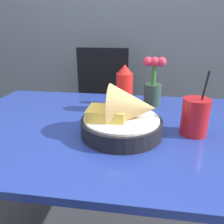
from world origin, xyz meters
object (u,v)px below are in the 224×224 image
(food_basket, at_px, (125,118))
(flower_vase, at_px, (153,86))
(chair_far_window, at_px, (101,99))
(ketchup_bottle, at_px, (124,89))
(drink_cup, at_px, (195,118))

(food_basket, xyz_separation_m, flower_vase, (0.10, 0.32, 0.03))
(chair_far_window, bearing_deg, ketchup_bottle, -70.61)
(ketchup_bottle, relative_size, flower_vase, 0.91)
(chair_far_window, height_order, food_basket, chair_far_window)
(ketchup_bottle, bearing_deg, drink_cup, -35.87)
(ketchup_bottle, xyz_separation_m, flower_vase, (0.13, 0.10, -0.01))
(chair_far_window, xyz_separation_m, ketchup_bottle, (0.24, -0.68, 0.27))
(chair_far_window, distance_m, drink_cup, 1.03)
(food_basket, bearing_deg, ketchup_bottle, 95.88)
(chair_far_window, bearing_deg, flower_vase, -58.09)
(chair_far_window, relative_size, food_basket, 3.30)
(chair_far_window, height_order, drink_cup, drink_cup)
(drink_cup, bearing_deg, ketchup_bottle, 144.13)
(chair_far_window, height_order, flower_vase, flower_vase)
(chair_far_window, distance_m, flower_vase, 0.74)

